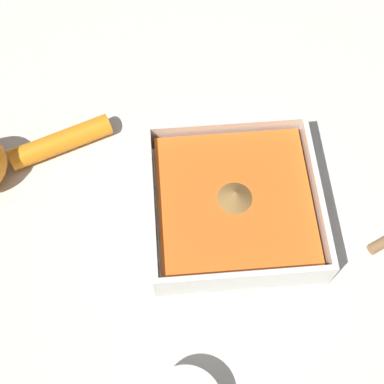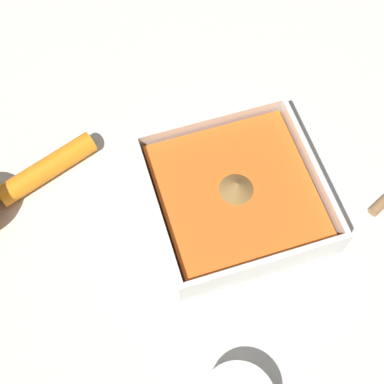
# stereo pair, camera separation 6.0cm
# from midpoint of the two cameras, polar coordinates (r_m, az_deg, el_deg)

# --- Properties ---
(ground_plane) EXTENTS (4.00, 4.00, 0.00)m
(ground_plane) POSITION_cam_midpoint_polar(r_m,az_deg,el_deg) (0.61, 1.12, -4.57)
(ground_plane) COLOR beige
(square_dish) EXTENTS (0.19, 0.19, 0.05)m
(square_dish) POSITION_cam_midpoint_polar(r_m,az_deg,el_deg) (0.60, 1.80, -0.76)
(square_dish) COLOR silver
(square_dish) RESTS_ON ground_plane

